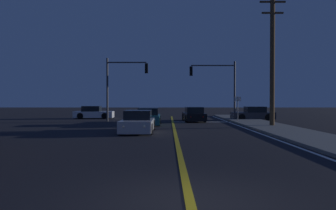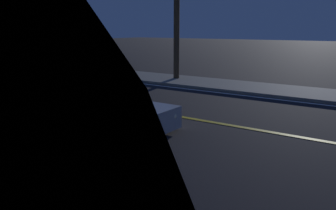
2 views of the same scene
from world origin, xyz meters
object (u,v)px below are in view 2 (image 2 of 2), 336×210
at_px(car_side_waiting_teal, 9,88).
at_px(car_far_approaching_charcoal, 89,62).
at_px(car_lead_oncoming_black, 34,72).
at_px(car_parked_curb_silver, 106,108).
at_px(street_sign_corner, 99,52).
at_px(traffic_signal_near_right, 52,16).

bearing_deg(car_side_waiting_teal, car_far_approaching_charcoal, -150.26).
bearing_deg(car_far_approaching_charcoal, car_lead_oncoming_black, 105.47).
height_order(car_parked_curb_silver, street_sign_corner, street_sign_corner).
bearing_deg(car_parked_curb_silver, car_far_approaching_charcoal, -130.77).
relative_size(car_parked_curb_silver, traffic_signal_near_right, 0.80).
bearing_deg(car_side_waiting_teal, street_sign_corner, -163.05).
height_order(car_far_approaching_charcoal, car_lead_oncoming_black, same).
height_order(traffic_signal_near_right, street_sign_corner, traffic_signal_near_right).
distance_m(car_parked_curb_silver, traffic_signal_near_right, 13.57).
height_order(car_far_approaching_charcoal, car_side_waiting_teal, same).
height_order(car_parked_curb_silver, traffic_signal_near_right, traffic_signal_near_right).
xyz_separation_m(traffic_signal_near_right, street_sign_corner, (1.32, -2.80, -2.30)).
height_order(car_parked_curb_silver, car_lead_oncoming_black, same).
height_order(car_lead_oncoming_black, street_sign_corner, street_sign_corner).
xyz_separation_m(car_lead_oncoming_black, traffic_signal_near_right, (2.46, 1.21, 3.28)).
distance_m(car_parked_curb_silver, car_far_approaching_charcoal, 15.78).
height_order(car_side_waiting_teal, street_sign_corner, street_sign_corner).
bearing_deg(traffic_signal_near_right, car_side_waiting_teal, 39.22).
bearing_deg(car_lead_oncoming_black, street_sign_corner, -25.54).
bearing_deg(car_side_waiting_teal, traffic_signal_near_right, -141.47).
distance_m(car_lead_oncoming_black, street_sign_corner, 4.21).
distance_m(car_far_approaching_charcoal, street_sign_corner, 4.22).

